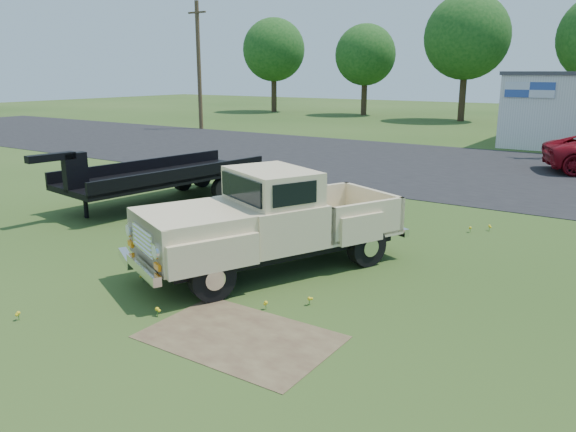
% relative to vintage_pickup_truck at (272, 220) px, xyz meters
% --- Properties ---
extents(ground, '(140.00, 140.00, 0.00)m').
position_rel_vintage_pickup_truck_xyz_m(ground, '(-0.05, 0.04, -1.09)').
color(ground, '#234115').
rests_on(ground, ground).
extents(asphalt_lot, '(90.00, 14.00, 0.02)m').
position_rel_vintage_pickup_truck_xyz_m(asphalt_lot, '(-0.05, 15.04, -1.09)').
color(asphalt_lot, black).
rests_on(asphalt_lot, ground).
extents(dirt_patch_a, '(3.00, 2.00, 0.01)m').
position_rel_vintage_pickup_truck_xyz_m(dirt_patch_a, '(1.45, -2.96, -1.09)').
color(dirt_patch_a, '#4E3929').
rests_on(dirt_patch_a, ground).
extents(dirt_patch_b, '(2.20, 1.60, 0.01)m').
position_rel_vintage_pickup_truck_xyz_m(dirt_patch_b, '(-2.05, 3.54, -1.09)').
color(dirt_patch_b, '#4E3929').
rests_on(dirt_patch_b, ground).
extents(utility_pole_west, '(1.60, 0.30, 9.00)m').
position_rel_vintage_pickup_truck_xyz_m(utility_pole_west, '(-22.05, 22.04, 3.51)').
color(utility_pole_west, '#43331F').
rests_on(utility_pole_west, ground).
extents(treeline_a, '(6.40, 6.40, 9.52)m').
position_rel_vintage_pickup_truck_xyz_m(treeline_a, '(-28.05, 40.04, 5.21)').
color(treeline_a, '#382919').
rests_on(treeline_a, ground).
extents(treeline_b, '(5.76, 5.76, 8.57)m').
position_rel_vintage_pickup_truck_xyz_m(treeline_b, '(-18.05, 41.04, 4.58)').
color(treeline_b, '#382919').
rests_on(treeline_b, ground).
extents(treeline_c, '(7.04, 7.04, 10.47)m').
position_rel_vintage_pickup_truck_xyz_m(treeline_c, '(-8.05, 39.54, 5.85)').
color(treeline_c, '#382919').
rests_on(treeline_c, ground).
extents(vintage_pickup_truck, '(4.62, 6.43, 2.18)m').
position_rel_vintage_pickup_truck_xyz_m(vintage_pickup_truck, '(0.00, 0.00, 0.00)').
color(vintage_pickup_truck, '#CFB78B').
rests_on(vintage_pickup_truck, ground).
extents(flatbed_trailer, '(3.45, 7.55, 1.98)m').
position_rel_vintage_pickup_truck_xyz_m(flatbed_trailer, '(-6.61, 3.25, -0.10)').
color(flatbed_trailer, black).
rests_on(flatbed_trailer, ground).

